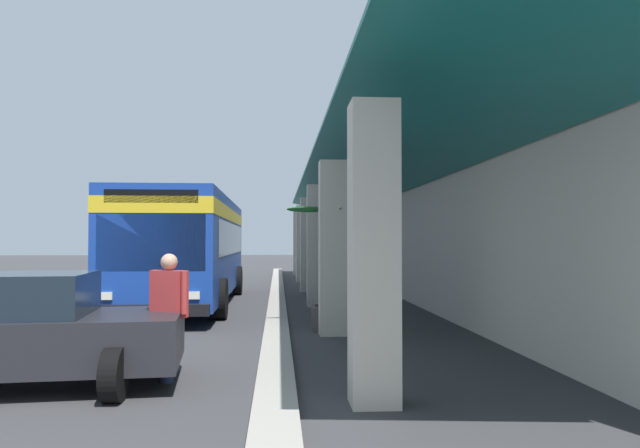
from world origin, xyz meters
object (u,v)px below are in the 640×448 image
object	(u,v)px
pedestrian	(169,308)
potted_palm	(331,296)
transit_bus	(189,242)
parked_sedan_charcoal	(0,330)

from	to	relation	value
pedestrian	potted_palm	xyz separation A→B (m)	(-4.43, 2.60, -0.26)
transit_bus	parked_sedan_charcoal	world-z (taller)	transit_bus
transit_bus	potted_palm	bearing A→B (deg)	34.32
parked_sedan_charcoal	potted_palm	xyz separation A→B (m)	(-4.80, 4.66, -0.04)
transit_bus	potted_palm	distance (m)	6.81
transit_bus	potted_palm	world-z (taller)	transit_bus
parked_sedan_charcoal	pedestrian	distance (m)	2.10
transit_bus	pedestrian	world-z (taller)	transit_bus
parked_sedan_charcoal	pedestrian	xyz separation A→B (m)	(-0.37, 2.06, 0.22)
transit_bus	pedestrian	size ratio (longest dim) A/B	6.55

